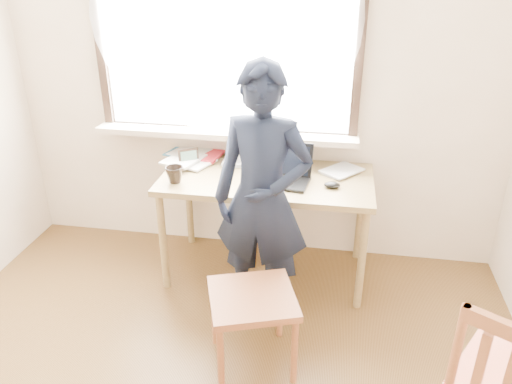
% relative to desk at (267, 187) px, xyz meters
% --- Properties ---
extents(room_shell, '(3.52, 4.02, 2.61)m').
position_rel_desk_xyz_m(room_shell, '(-0.16, -1.43, 0.97)').
color(room_shell, beige).
rests_on(room_shell, ground).
extents(desk, '(1.39, 0.69, 0.74)m').
position_rel_desk_xyz_m(desk, '(0.00, 0.00, 0.00)').
color(desk, olive).
rests_on(desk, ground).
extents(laptop, '(0.37, 0.32, 0.23)m').
position_rel_desk_xyz_m(laptop, '(0.11, -0.03, 0.13)').
color(laptop, black).
rests_on(laptop, desk).
extents(mug_white, '(0.15, 0.15, 0.09)m').
position_rel_desk_xyz_m(mug_white, '(-0.20, 0.20, 0.12)').
color(mug_white, white).
rests_on(mug_white, desk).
extents(mug_dark, '(0.16, 0.16, 0.11)m').
position_rel_desk_xyz_m(mug_dark, '(-0.57, -0.19, 0.13)').
color(mug_dark, black).
rests_on(mug_dark, desk).
extents(mouse, '(0.10, 0.07, 0.04)m').
position_rel_desk_xyz_m(mouse, '(0.43, -0.10, 0.10)').
color(mouse, black).
rests_on(mouse, desk).
extents(desk_clutter, '(0.75, 0.43, 0.04)m').
position_rel_desk_xyz_m(desk_clutter, '(-0.37, 0.15, 0.10)').
color(desk_clutter, red).
rests_on(desk_clutter, desk).
extents(book_a, '(0.23, 0.31, 0.03)m').
position_rel_desk_xyz_m(book_a, '(-0.34, 0.25, 0.09)').
color(book_a, white).
rests_on(book_a, desk).
extents(book_b, '(0.32, 0.33, 0.02)m').
position_rel_desk_xyz_m(book_b, '(0.41, 0.22, 0.09)').
color(book_b, white).
rests_on(book_b, desk).
extents(picture_frame, '(0.13, 0.08, 0.11)m').
position_rel_desk_xyz_m(picture_frame, '(-0.56, 0.10, 0.13)').
color(picture_frame, black).
rests_on(picture_frame, desk).
extents(work_chair, '(0.56, 0.55, 0.45)m').
position_rel_desk_xyz_m(work_chair, '(0.06, -0.89, -0.28)').
color(work_chair, brown).
rests_on(work_chair, ground).
extents(person, '(0.62, 0.44, 1.58)m').
position_rel_desk_xyz_m(person, '(0.04, -0.42, 0.13)').
color(person, black).
rests_on(person, ground).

